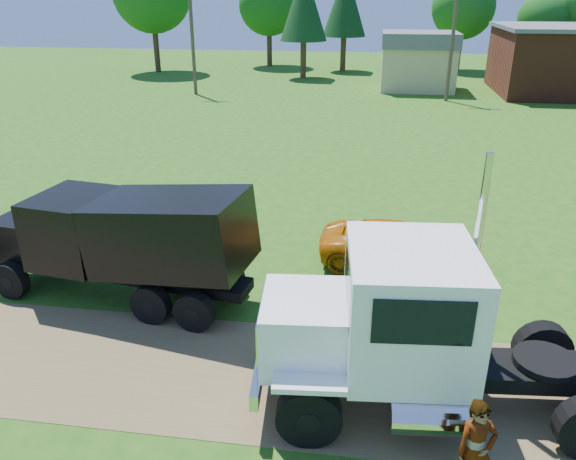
# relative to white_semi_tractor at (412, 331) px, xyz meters

# --- Properties ---
(ground) EXTENTS (140.00, 140.00, 0.00)m
(ground) POSITION_rel_white_semi_tractor_xyz_m (-1.35, 0.45, -1.80)
(ground) COLOR #205512
(ground) RESTS_ON ground
(dirt_track) EXTENTS (120.00, 4.20, 0.01)m
(dirt_track) POSITION_rel_white_semi_tractor_xyz_m (-1.35, 0.45, -1.79)
(dirt_track) COLOR brown
(dirt_track) RESTS_ON ground
(white_semi_tractor) EXTENTS (8.87, 3.59, 5.27)m
(white_semi_tractor) POSITION_rel_white_semi_tractor_xyz_m (0.00, 0.00, 0.00)
(white_semi_tractor) COLOR black
(white_semi_tractor) RESTS_ON ground
(black_dump_truck) EXTENTS (7.82, 3.39, 3.32)m
(black_dump_truck) POSITION_rel_white_semi_tractor_xyz_m (-7.42, 3.42, 0.03)
(black_dump_truck) COLOR black
(black_dump_truck) RESTS_ON ground
(orange_pickup) EXTENTS (5.06, 2.63, 1.36)m
(orange_pickup) POSITION_rel_white_semi_tractor_xyz_m (0.08, 6.46, -1.12)
(orange_pickup) COLOR #C16509
(orange_pickup) RESTS_ON ground
(spectator_a) EXTENTS (0.80, 0.64, 1.91)m
(spectator_a) POSITION_rel_white_semi_tractor_xyz_m (1.01, -2.13, -0.85)
(spectator_a) COLOR #999999
(spectator_a) RESTS_ON ground
(spectator_b) EXTENTS (1.09, 1.01, 1.79)m
(spectator_b) POSITION_rel_white_semi_tractor_xyz_m (-5.29, 6.77, -0.91)
(spectator_b) COLOR #999999
(spectator_b) RESTS_ON ground
(tan_shed) EXTENTS (6.20, 5.40, 4.70)m
(tan_shed) POSITION_rel_white_semi_tractor_xyz_m (2.65, 40.45, 0.62)
(tan_shed) COLOR tan
(tan_shed) RESTS_ON ground
(utility_poles) EXTENTS (42.20, 0.28, 9.00)m
(utility_poles) POSITION_rel_white_semi_tractor_xyz_m (4.65, 35.45, 2.91)
(utility_poles) COLOR #483729
(utility_poles) RESTS_ON ground
(tree_row) EXTENTS (57.50, 14.11, 11.45)m
(tree_row) POSITION_rel_white_semi_tractor_xyz_m (-0.28, 50.52, 4.74)
(tree_row) COLOR #3B2818
(tree_row) RESTS_ON ground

